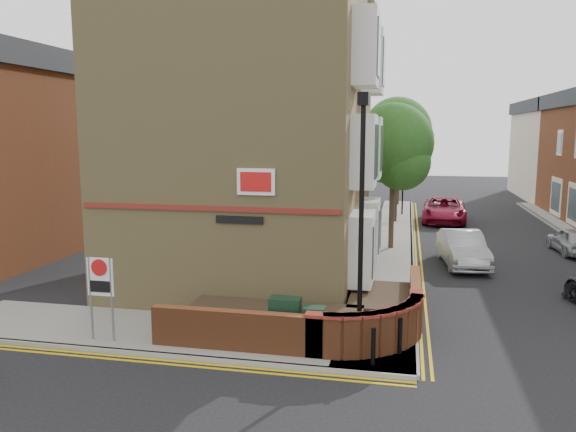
# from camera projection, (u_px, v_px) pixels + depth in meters

# --- Properties ---
(ground) EXTENTS (120.00, 120.00, 0.00)m
(ground) POSITION_uv_depth(u_px,v_px,m) (286.00, 369.00, 13.18)
(ground) COLOR black
(ground) RESTS_ON ground
(pavement_corner) EXTENTS (13.00, 3.00, 0.12)m
(pavement_corner) POSITION_uv_depth(u_px,v_px,m) (173.00, 333.00, 15.34)
(pavement_corner) COLOR gray
(pavement_corner) RESTS_ON ground
(pavement_main) EXTENTS (2.00, 32.00, 0.12)m
(pavement_main) POSITION_uv_depth(u_px,v_px,m) (392.00, 241.00, 28.23)
(pavement_main) COLOR gray
(pavement_main) RESTS_ON ground
(kerb_side) EXTENTS (13.00, 0.15, 0.12)m
(kerb_side) POSITION_uv_depth(u_px,v_px,m) (148.00, 354.00, 13.89)
(kerb_side) COLOR gray
(kerb_side) RESTS_ON ground
(kerb_main_near) EXTENTS (0.15, 32.00, 0.12)m
(kerb_main_near) POSITION_uv_depth(u_px,v_px,m) (412.00, 241.00, 28.03)
(kerb_main_near) COLOR gray
(kerb_main_near) RESTS_ON ground
(yellow_lines_side) EXTENTS (13.00, 0.28, 0.01)m
(yellow_lines_side) POSITION_uv_depth(u_px,v_px,m) (143.00, 360.00, 13.66)
(yellow_lines_side) COLOR gold
(yellow_lines_side) RESTS_ON ground
(yellow_lines_main) EXTENTS (0.28, 32.00, 0.01)m
(yellow_lines_main) POSITION_uv_depth(u_px,v_px,m) (417.00, 243.00, 27.99)
(yellow_lines_main) COLOR gold
(yellow_lines_main) RESTS_ON ground
(corner_building) EXTENTS (8.95, 10.40, 13.60)m
(corner_building) POSITION_uv_depth(u_px,v_px,m) (256.00, 112.00, 20.57)
(corner_building) COLOR #9C8853
(corner_building) RESTS_ON ground
(garden_wall) EXTENTS (6.80, 6.00, 1.20)m
(garden_wall) POSITION_uv_depth(u_px,v_px,m) (305.00, 332.00, 15.60)
(garden_wall) COLOR brown
(garden_wall) RESTS_ON ground
(lamppost) EXTENTS (0.25, 0.50, 6.30)m
(lamppost) POSITION_uv_depth(u_px,v_px,m) (361.00, 223.00, 13.51)
(lamppost) COLOR black
(lamppost) RESTS_ON pavement_corner
(utility_cabinet_large) EXTENTS (0.80, 0.45, 1.20)m
(utility_cabinet_large) POSITION_uv_depth(u_px,v_px,m) (285.00, 320.00, 14.39)
(utility_cabinet_large) COLOR black
(utility_cabinet_large) RESTS_ON pavement_corner
(utility_cabinet_small) EXTENTS (0.55, 0.40, 1.10)m
(utility_cabinet_small) POSITION_uv_depth(u_px,v_px,m) (314.00, 328.00, 13.95)
(utility_cabinet_small) COLOR black
(utility_cabinet_small) RESTS_ON pavement_corner
(bollard_near) EXTENTS (0.11, 0.11, 0.90)m
(bollard_near) POSITION_uv_depth(u_px,v_px,m) (373.00, 346.00, 13.07)
(bollard_near) COLOR black
(bollard_near) RESTS_ON pavement_corner
(bollard_far) EXTENTS (0.11, 0.11, 0.90)m
(bollard_far) POSITION_uv_depth(u_px,v_px,m) (400.00, 336.00, 13.72)
(bollard_far) COLOR black
(bollard_far) RESTS_ON pavement_corner
(zone_sign) EXTENTS (0.72, 0.07, 2.20)m
(zone_sign) POSITION_uv_depth(u_px,v_px,m) (100.00, 283.00, 14.44)
(zone_sign) COLOR slate
(zone_sign) RESTS_ON pavement_corner
(far_terrace_cream) EXTENTS (5.40, 12.40, 8.00)m
(far_terrace_cream) POSITION_uv_depth(u_px,v_px,m) (554.00, 149.00, 46.34)
(far_terrace_cream) COLOR beige
(far_terrace_cream) RESTS_ON ground
(tree_near) EXTENTS (3.64, 3.65, 6.70)m
(tree_near) POSITION_uv_depth(u_px,v_px,m) (393.00, 149.00, 25.65)
(tree_near) COLOR #382B1E
(tree_near) RESTS_ON pavement_main
(tree_mid) EXTENTS (4.03, 4.03, 7.42)m
(tree_mid) POSITION_uv_depth(u_px,v_px,m) (397.00, 137.00, 33.31)
(tree_mid) COLOR #382B1E
(tree_mid) RESTS_ON pavement_main
(tree_far) EXTENTS (3.81, 3.81, 7.00)m
(tree_far) POSITION_uv_depth(u_px,v_px,m) (399.00, 139.00, 41.09)
(tree_far) COLOR #382B1E
(tree_far) RESTS_ON pavement_main
(traffic_light_assembly) EXTENTS (0.20, 0.16, 4.20)m
(traffic_light_assembly) POSITION_uv_depth(u_px,v_px,m) (403.00, 174.00, 36.45)
(traffic_light_assembly) COLOR black
(traffic_light_assembly) RESTS_ON pavement_main
(silver_car_near) EXTENTS (1.97, 4.48, 1.43)m
(silver_car_near) POSITION_uv_depth(u_px,v_px,m) (463.00, 249.00, 23.16)
(silver_car_near) COLOR #9B9EA3
(silver_car_near) RESTS_ON ground
(red_car_main) EXTENTS (2.80, 5.58, 1.51)m
(red_car_main) POSITION_uv_depth(u_px,v_px,m) (444.00, 210.00, 34.26)
(red_car_main) COLOR maroon
(red_car_main) RESTS_ON ground
(silver_car_far) EXTENTS (1.71, 3.68, 1.22)m
(silver_car_far) POSITION_uv_depth(u_px,v_px,m) (573.00, 241.00, 25.43)
(silver_car_far) COLOR #95979C
(silver_car_far) RESTS_ON ground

